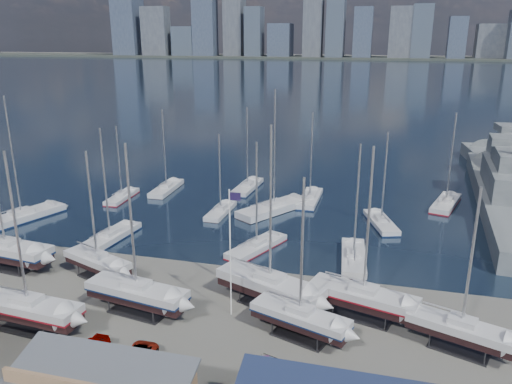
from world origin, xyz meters
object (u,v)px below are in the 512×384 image
(sailboat_cradle_0, at_px, (6,250))
(car_a, at_px, (88,352))
(naval_ship_east, at_px, (507,196))
(flagpole, at_px, (231,245))

(sailboat_cradle_0, relative_size, car_a, 4.00)
(naval_ship_east, distance_m, flagpole, 50.69)
(sailboat_cradle_0, distance_m, naval_ship_east, 68.68)
(sailboat_cradle_0, distance_m, car_a, 22.00)
(sailboat_cradle_0, bearing_deg, naval_ship_east, 37.85)
(flagpole, bearing_deg, naval_ship_east, 52.00)
(sailboat_cradle_0, xyz_separation_m, naval_ship_east, (58.07, 36.67, -0.48))
(sailboat_cradle_0, xyz_separation_m, flagpole, (27.04, -3.06, 4.86))
(car_a, distance_m, flagpole, 14.49)
(car_a, relative_size, flagpole, 0.36)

